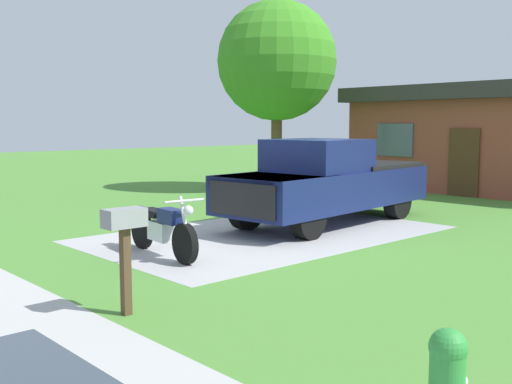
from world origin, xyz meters
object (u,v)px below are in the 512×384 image
at_px(pickup_truck, 329,181).
at_px(shade_tree, 277,61).
at_px(motorcycle, 163,228).
at_px(mailbox, 125,233).
at_px(neighbor_house, 502,137).

height_order(pickup_truck, shade_tree, shade_tree).
distance_m(motorcycle, pickup_truck, 4.70).
distance_m(motorcycle, shade_tree, 10.96).
bearing_deg(motorcycle, mailbox, -41.69).
xyz_separation_m(pickup_truck, mailbox, (2.67, -6.77, 0.03)).
xyz_separation_m(motorcycle, mailbox, (2.37, -2.11, 0.51)).
bearing_deg(shade_tree, neighbor_house, 48.08).
bearing_deg(shade_tree, mailbox, -52.31).
relative_size(mailbox, shade_tree, 0.20).
bearing_deg(neighbor_house, motorcycle, -86.94).
bearing_deg(mailbox, neighbor_house, 100.91).
height_order(motorcycle, pickup_truck, pickup_truck).
xyz_separation_m(mailbox, neighbor_house, (-3.13, 16.22, 0.81)).
bearing_deg(pickup_truck, mailbox, -68.52).
relative_size(motorcycle, mailbox, 1.75).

